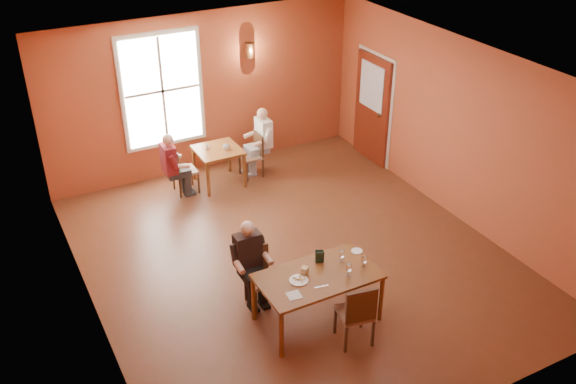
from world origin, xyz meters
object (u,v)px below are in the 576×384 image
chair_diner_maroon (185,170)px  diner_maroon (183,162)px  main_table (317,298)px  diner_main (262,269)px  chair_diner_white (251,156)px  diner_white (252,146)px  chair_empty (355,311)px  chair_diner_main (262,279)px  second_table (219,166)px

chair_diner_maroon → diner_maroon: size_ratio=0.74×
main_table → diner_main: (-0.50, 0.62, 0.23)m
diner_main → diner_maroon: 3.52m
chair_diner_white → diner_white: 0.21m
chair_diner_maroon → diner_main: bearing=-2.9°
chair_empty → diner_white: bearing=91.1°
chair_empty → chair_diner_maroon: 4.73m
main_table → chair_diner_white: chair_diner_white is taller
chair_empty → chair_diner_white: chair_empty is taller
chair_diner_main → chair_empty: 1.41m
chair_diner_maroon → diner_white: bearing=90.0°
diner_main → main_table: bearing=128.9°
second_table → diner_white: bearing=0.0°
chair_diner_main → chair_diner_white: (1.48, 3.49, -0.01)m
diner_maroon → diner_white: bearing=90.0°
chair_diner_maroon → chair_diner_main: bearing=-2.9°
main_table → second_table: main_table is taller
second_table → chair_diner_maroon: chair_diner_maroon is taller
diner_main → second_table: (0.83, 3.52, -0.25)m
diner_main → chair_diner_maroon: size_ratio=1.36×
chair_empty → second_table: (0.11, 4.70, -0.11)m
chair_diner_white → diner_white: diner_white is taller
diner_white → chair_diner_maroon: (-1.33, 0.00, -0.18)m
chair_diner_main → second_table: bearing=-103.3°
diner_main → chair_diner_maroon: diner_main is taller
chair_empty → second_table: bearing=99.3°
diner_main → chair_diner_maroon: (0.18, 3.52, -0.16)m
chair_diner_white → chair_diner_maroon: 1.30m
chair_diner_main → diner_main: (0.00, -0.03, 0.17)m
chair_empty → chair_diner_white: 4.76m
diner_white → chair_diner_maroon: diner_white is taller
main_table → chair_diner_white: 4.25m
diner_white → diner_maroon: diner_white is taller
main_table → second_table: bearing=85.5°
second_table → diner_maroon: bearing=180.0°
diner_white → diner_maroon: 1.36m
second_table → chair_diner_white: chair_diner_white is taller
chair_diner_white → diner_maroon: 1.34m
diner_maroon → second_table: bearing=90.0°
chair_diner_main → chair_empty: (0.72, -1.21, 0.04)m
chair_diner_main → chair_empty: chair_empty is taller
main_table → diner_maroon: bearing=94.9°
chair_empty → chair_diner_white: size_ratio=1.11×
main_table → chair_diner_maroon: 4.15m
diner_maroon → chair_empty: bearing=6.9°
diner_main → chair_diner_white: 3.82m
diner_main → diner_white: diner_white is taller
diner_main → second_table: diner_main is taller
chair_empty → chair_diner_maroon: bearing=107.2°
chair_diner_main → diner_white: bearing=-113.4°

